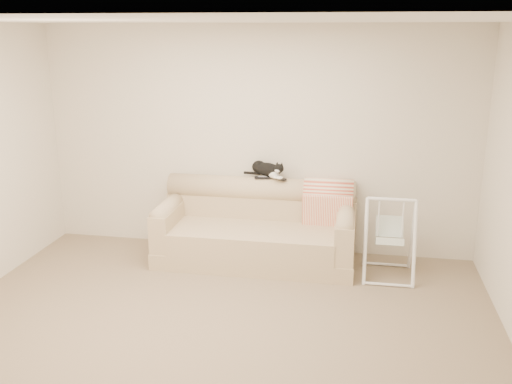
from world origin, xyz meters
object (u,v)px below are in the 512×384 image
sofa (257,230)px  baby_swing (389,237)px  remote_a (262,177)px  remote_b (281,178)px  tuxedo_cat (267,169)px

sofa → baby_swing: sofa is taller
sofa → remote_a: size_ratio=11.91×
baby_swing → sofa: bearing=172.0°
sofa → remote_b: remote_b is taller
sofa → remote_b: (0.24, 0.22, 0.56)m
tuxedo_cat → baby_swing: tuxedo_cat is taller
baby_swing → remote_b: bearing=160.8°
sofa → baby_swing: bearing=-8.0°
sofa → remote_b: bearing=43.0°
remote_a → remote_b: bearing=0.5°
sofa → remote_a: remote_a is taller
remote_b → tuxedo_cat: (-0.16, 0.04, 0.09)m
remote_b → baby_swing: 1.37m
sofa → remote_b: size_ratio=14.03×
sofa → tuxedo_cat: bearing=74.4°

